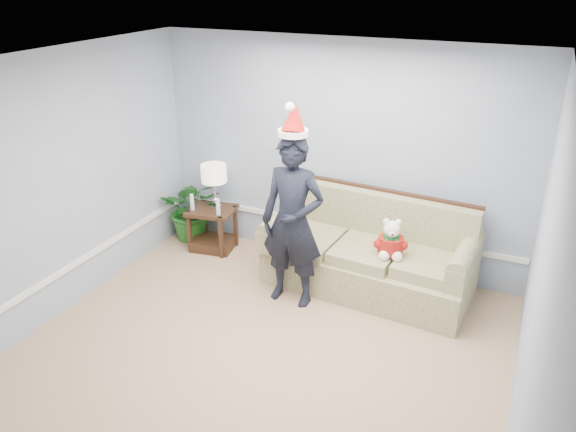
% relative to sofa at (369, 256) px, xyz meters
% --- Properties ---
extents(room_shell, '(4.54, 5.04, 2.74)m').
position_rel_sofa_xyz_m(room_shell, '(-0.58, -2.03, 0.97)').
color(room_shell, tan).
rests_on(room_shell, ground).
extents(wainscot_trim, '(4.49, 4.99, 0.06)m').
position_rel_sofa_xyz_m(wainscot_trim, '(-1.76, -0.85, 0.07)').
color(wainscot_trim, white).
rests_on(wainscot_trim, room_shell).
extents(sofa, '(2.35, 1.15, 1.07)m').
position_rel_sofa_xyz_m(sofa, '(0.00, 0.00, 0.00)').
color(sofa, '#505D2C').
rests_on(sofa, room_shell).
extents(side_table, '(0.65, 0.57, 0.56)m').
position_rel_sofa_xyz_m(side_table, '(-2.11, 0.06, -0.16)').
color(side_table, '#372414').
rests_on(side_table, room_shell).
extents(table_lamp, '(0.32, 0.32, 0.57)m').
position_rel_sofa_xyz_m(table_lamp, '(-2.09, 0.13, 0.62)').
color(table_lamp, silver).
rests_on(table_lamp, side_table).
extents(candle_pair, '(0.43, 0.05, 0.21)m').
position_rel_sofa_xyz_m(candle_pair, '(-2.13, -0.06, 0.28)').
color(candle_pair, silver).
rests_on(candle_pair, side_table).
extents(houseplant, '(0.99, 0.95, 0.86)m').
position_rel_sofa_xyz_m(houseplant, '(-2.51, 0.22, 0.05)').
color(houseplant, '#1C5C1C').
rests_on(houseplant, room_shell).
extents(man, '(0.69, 0.46, 1.89)m').
position_rel_sofa_xyz_m(man, '(-0.68, -0.63, 0.57)').
color(man, black).
rests_on(man, room_shell).
extents(santa_hat, '(0.36, 0.39, 0.36)m').
position_rel_sofa_xyz_m(santa_hat, '(-0.68, -0.61, 1.65)').
color(santa_hat, white).
rests_on(santa_hat, man).
extents(teddy_bear, '(0.33, 0.34, 0.43)m').
position_rel_sofa_xyz_m(teddy_bear, '(0.28, -0.23, 0.34)').
color(teddy_bear, white).
rests_on(teddy_bear, sofa).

